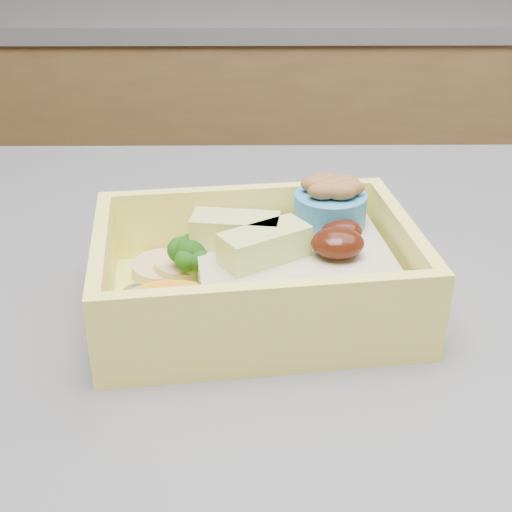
{
  "coord_description": "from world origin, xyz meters",
  "views": [
    {
      "loc": [
        0.17,
        -0.36,
        1.16
      ],
      "look_at": [
        0.17,
        0.02,
        0.96
      ],
      "focal_mm": 50.0,
      "sensor_mm": 36.0,
      "label": 1
    }
  ],
  "objects": [
    {
      "name": "back_cabinets",
      "position": [
        0.0,
        1.23,
        0.89
      ],
      "size": [
        3.2,
        0.62,
        2.3
      ],
      "color": "brown",
      "rests_on": "ground"
    },
    {
      "name": "bento_box",
      "position": [
        0.18,
        0.02,
        0.94
      ],
      "size": [
        0.21,
        0.16,
        0.07
      ],
      "rotation": [
        0.0,
        0.0,
        0.13
      ],
      "color": "#FFF969",
      "rests_on": "island"
    }
  ]
}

